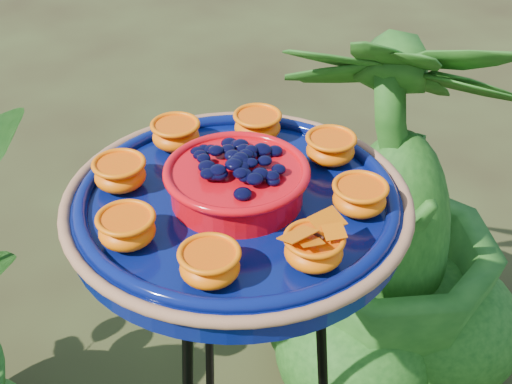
% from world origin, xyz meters
% --- Properties ---
extents(feeder_dish, '(0.53, 0.53, 0.11)m').
position_xyz_m(feeder_dish, '(-0.05, 0.14, 0.94)').
color(feeder_dish, '#061051').
rests_on(feeder_dish, tripod_stand).
extents(shrub_back_right, '(0.79, 0.79, 1.00)m').
position_xyz_m(shrub_back_right, '(0.58, 0.41, 0.50)').
color(shrub_back_right, '#184612').
rests_on(shrub_back_right, ground).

